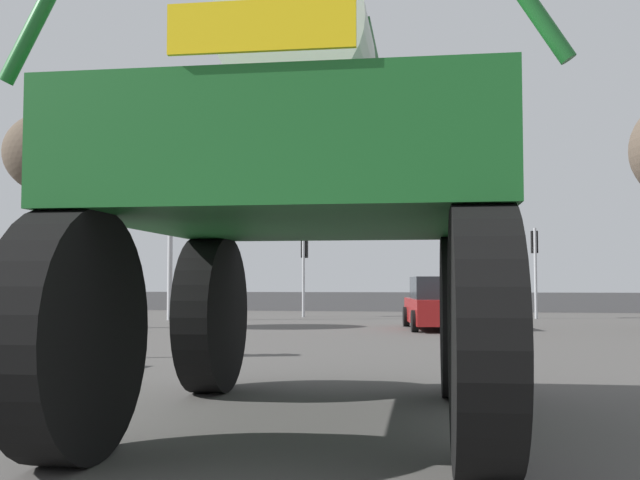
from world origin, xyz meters
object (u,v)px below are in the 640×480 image
(sedan_ahead, at_px, (440,305))
(streetlight_far_left, at_px, (175,202))
(traffic_signal_far_left, at_px, (535,253))
(traffic_signal_far_right, at_px, (304,257))
(bare_tree_left, at_px, (54,155))
(oversize_sprayer, at_px, (309,196))
(traffic_signal_near_left, at_px, (48,224))

(sedan_ahead, height_order, streetlight_far_left, streetlight_far_left)
(traffic_signal_far_left, distance_m, streetlight_far_left, 13.57)
(traffic_signal_far_right, bearing_deg, bare_tree_left, -124.20)
(oversize_sprayer, bearing_deg, bare_tree_left, 35.57)
(traffic_signal_near_left, height_order, traffic_signal_far_right, traffic_signal_near_left)
(bare_tree_left, bearing_deg, traffic_signal_far_left, 30.56)
(traffic_signal_far_right, height_order, bare_tree_left, bare_tree_left)
(sedan_ahead, distance_m, traffic_signal_near_left, 11.95)
(oversize_sprayer, height_order, streetlight_far_left, streetlight_far_left)
(sedan_ahead, bearing_deg, traffic_signal_far_left, -33.59)
(oversize_sprayer, distance_m, streetlight_far_left, 20.71)
(streetlight_far_left, bearing_deg, bare_tree_left, -108.97)
(traffic_signal_near_left, height_order, traffic_signal_far_left, traffic_signal_far_left)
(oversize_sprayer, xyz_separation_m, traffic_signal_near_left, (-5.76, 5.41, 0.22))
(streetlight_far_left, bearing_deg, sedan_ahead, -21.98)
(traffic_signal_far_right, bearing_deg, oversize_sprayer, -79.28)
(oversize_sprayer, xyz_separation_m, streetlight_far_left, (-8.35, 18.85, 2.07))
(oversize_sprayer, bearing_deg, sedan_ahead, -5.70)
(traffic_signal_far_left, xyz_separation_m, traffic_signal_far_right, (-8.88, 0.00, -0.10))
(streetlight_far_left, bearing_deg, traffic_signal_near_left, -79.11)
(oversize_sprayer, bearing_deg, streetlight_far_left, 22.52)
(traffic_signal_far_left, xyz_separation_m, bare_tree_left, (-14.83, -8.76, 2.66))
(traffic_signal_far_right, bearing_deg, traffic_signal_far_left, -0.01)
(traffic_signal_far_right, distance_m, bare_tree_left, 10.94)
(traffic_signal_near_left, xyz_separation_m, bare_tree_left, (-4.41, 8.12, 2.74))
(sedan_ahead, relative_size, traffic_signal_near_left, 1.30)
(bare_tree_left, bearing_deg, traffic_signal_far_right, 55.80)
(traffic_signal_near_left, bearing_deg, traffic_signal_far_right, 84.78)
(traffic_signal_far_right, bearing_deg, streetlight_far_left, -140.14)
(sedan_ahead, height_order, bare_tree_left, bare_tree_left)
(sedan_ahead, bearing_deg, bare_tree_left, 89.72)
(oversize_sprayer, relative_size, sedan_ahead, 1.32)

